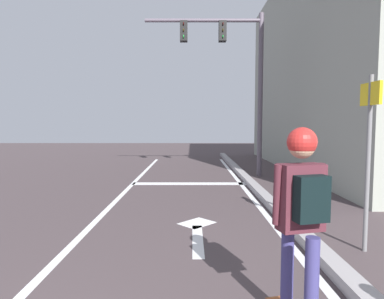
% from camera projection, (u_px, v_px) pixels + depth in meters
% --- Properties ---
extents(lane_line_center, '(0.12, 20.00, 0.01)m').
position_uv_depth(lane_line_center, '(100.00, 216.00, 6.24)').
color(lane_line_center, silver).
rests_on(lane_line_center, ground).
extents(lane_line_curbside, '(0.12, 20.00, 0.01)m').
position_uv_depth(lane_line_curbside, '(266.00, 216.00, 6.25)').
color(lane_line_curbside, silver).
rests_on(lane_line_curbside, ground).
extents(stop_bar, '(3.28, 0.40, 0.01)m').
position_uv_depth(stop_bar, '(188.00, 184.00, 9.61)').
color(stop_bar, silver).
rests_on(stop_bar, ground).
extents(lane_arrow_stem, '(0.16, 1.40, 0.01)m').
position_uv_depth(lane_arrow_stem, '(197.00, 240.00, 4.94)').
color(lane_arrow_stem, silver).
rests_on(lane_arrow_stem, ground).
extents(lane_arrow_head, '(0.71, 0.71, 0.01)m').
position_uv_depth(lane_arrow_head, '(196.00, 223.00, 5.78)').
color(lane_arrow_head, silver).
rests_on(lane_arrow_head, ground).
extents(curb_strip, '(0.24, 24.00, 0.14)m').
position_uv_depth(curb_strip, '(279.00, 212.00, 6.25)').
color(curb_strip, '#999496').
rests_on(curb_strip, ground).
extents(skater, '(0.44, 0.61, 1.62)m').
position_uv_depth(skater, '(301.00, 201.00, 2.68)').
color(skater, '#3C3873').
rests_on(skater, skateboard).
extents(traffic_signal_mast, '(3.86, 0.34, 5.32)m').
position_uv_depth(traffic_signal_mast, '(230.00, 61.00, 10.82)').
color(traffic_signal_mast, '#5B515E').
rests_on(traffic_signal_mast, ground).
extents(street_sign_post, '(0.06, 0.44, 2.38)m').
position_uv_depth(street_sign_post, '(368.00, 138.00, 4.40)').
color(street_sign_post, slate).
rests_on(street_sign_post, ground).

